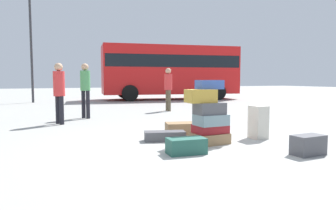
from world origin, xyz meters
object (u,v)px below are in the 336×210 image
Objects in this scene: suitcase_tower at (208,116)px; suitcase_teal_upright_blue at (186,146)px; suitcase_charcoal_foreground_far at (165,136)px; suitcase_charcoal_left_side at (308,145)px; suitcase_cream_right_side at (258,122)px; lamp_post at (30,19)px; person_bearded_onlooker at (85,86)px; suitcase_brown_behind_tower at (183,128)px; person_tourist_with_camera at (59,88)px; parked_bus at (170,69)px; person_passerby_in_red at (168,85)px.

suitcase_tower is 1.93× the size of suitcase_teal_upright_blue.
suitcase_tower reaches higher than suitcase_charcoal_foreground_far.
suitcase_charcoal_left_side is 1.46m from suitcase_cream_right_side.
lamp_post is (-4.05, 14.03, 4.10)m from suitcase_charcoal_left_side.
person_bearded_onlooker reaches higher than suitcase_charcoal_foreground_far.
lamp_post is at bearing 117.99° from suitcase_brown_behind_tower.
suitcase_brown_behind_tower is 4.13m from person_bearded_onlooker.
suitcase_charcoal_foreground_far is at bearing 90.24° from suitcase_teal_upright_blue.
person_tourist_with_camera is 0.25× the size of lamp_post.
suitcase_teal_upright_blue is 2.05m from suitcase_cream_right_side.
suitcase_tower reaches higher than suitcase_teal_upright_blue.
parked_bus is (6.98, 8.48, 0.86)m from person_tourist_with_camera.
person_passerby_in_red is 8.87m from lamp_post.
suitcase_cream_right_side is at bearing 21.49° from person_tourist_with_camera.
person_tourist_with_camera is (-3.57, 3.79, 0.64)m from suitcase_cream_right_side.
lamp_post reaches higher than person_tourist_with_camera.
person_bearded_onlooker is (-0.78, 5.40, 0.89)m from suitcase_teal_upright_blue.
suitcase_tower is 1.23m from suitcase_cream_right_side.
suitcase_charcoal_left_side is at bearing -2.83° from person_passerby_in_red.
person_passerby_in_red reaches higher than suitcase_tower.
suitcase_brown_behind_tower is 12.61m from lamp_post.
person_bearded_onlooker is 3.42m from person_passerby_in_red.
person_bearded_onlooker is at bearing 107.30° from suitcase_tower.
suitcase_charcoal_left_side is 0.06× the size of parked_bus.
suitcase_charcoal_foreground_far is 1.05× the size of suitcase_brown_behind_tower.
suitcase_charcoal_foreground_far is 1.94m from suitcase_cream_right_side.
person_passerby_in_red is (0.53, 5.86, 0.64)m from suitcase_cream_right_side.
person_passerby_in_red reaches higher than suitcase_cream_right_side.
person_tourist_with_camera is 11.01m from parked_bus.
suitcase_cream_right_side is at bearing 80.09° from suitcase_charcoal_left_side.
lamp_post is at bearing -173.88° from parked_bus.
suitcase_cream_right_side is (1.85, -0.53, 0.24)m from suitcase_charcoal_foreground_far.
suitcase_teal_upright_blue is 0.38× the size of person_tourist_with_camera.
person_tourist_with_camera reaches higher than person_passerby_in_red.
suitcase_cream_right_side is at bearing -29.38° from suitcase_brown_behind_tower.
suitcase_brown_behind_tower is at bearing -103.72° from parked_bus.
suitcase_teal_upright_blue is at bearing -78.97° from suitcase_charcoal_foreground_far.
suitcase_tower is at bearing -13.70° from person_passerby_in_red.
lamp_post is (-4.22, 12.59, 3.93)m from suitcase_cream_right_side.
person_bearded_onlooker is at bearing -69.31° from person_passerby_in_red.
suitcase_teal_upright_blue is at bearing -1.51° from person_tourist_with_camera.
suitcase_brown_behind_tower is 3.71m from person_tourist_with_camera.
lamp_post is (-3.05, 11.51, 4.14)m from suitcase_brown_behind_tower.
person_passerby_in_red is (2.38, 5.33, 0.88)m from suitcase_charcoal_foreground_far.
suitcase_charcoal_foreground_far is at bearing -127.86° from suitcase_brown_behind_tower.
suitcase_cream_right_side is at bearing -71.47° from lamp_post.
person_passerby_in_red is at bearing -54.79° from lamp_post.
suitcase_teal_upright_blue is at bearing -80.21° from lamp_post.
person_bearded_onlooker is 8.57m from lamp_post.
suitcase_charcoal_left_side is 14.26m from parked_bus.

